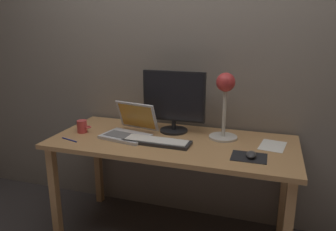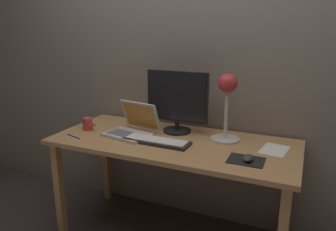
{
  "view_description": "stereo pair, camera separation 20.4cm",
  "coord_description": "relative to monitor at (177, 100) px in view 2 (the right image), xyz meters",
  "views": [
    {
      "loc": [
        0.59,
        -1.92,
        1.47
      ],
      "look_at": [
        -0.01,
        -0.05,
        0.92
      ],
      "focal_mm": 34.61,
      "sensor_mm": 36.0,
      "label": 1
    },
    {
      "loc": [
        0.78,
        -1.85,
        1.47
      ],
      "look_at": [
        -0.01,
        -0.05,
        0.92
      ],
      "focal_mm": 34.61,
      "sensor_mm": 36.0,
      "label": 2
    }
  ],
  "objects": [
    {
      "name": "desk_lamp",
      "position": [
        0.36,
        -0.04,
        0.06
      ],
      "size": [
        0.19,
        0.19,
        0.44
      ],
      "color": "beige",
      "rests_on": "desk"
    },
    {
      "name": "mousepad",
      "position": [
        0.55,
        -0.32,
        -0.23
      ],
      "size": [
        0.2,
        0.16,
        0.0
      ],
      "primitive_type": "cube",
      "color": "black",
      "rests_on": "desk"
    },
    {
      "name": "paper_sheet_by_keyboard",
      "position": [
        0.67,
        -0.08,
        -0.23
      ],
      "size": [
        0.18,
        0.23,
        0.0
      ],
      "primitive_type": "cube",
      "rotation": [
        0.0,
        0.0,
        -0.16
      ],
      "color": "white",
      "rests_on": "desk"
    },
    {
      "name": "desk",
      "position": [
        0.04,
        -0.18,
        -0.31
      ],
      "size": [
        1.6,
        0.7,
        0.74
      ],
      "color": "tan",
      "rests_on": "ground"
    },
    {
      "name": "coffee_mug",
      "position": [
        -0.61,
        -0.22,
        -0.19
      ],
      "size": [
        0.11,
        0.07,
        0.09
      ],
      "color": "#CC3F3F",
      "rests_on": "desk"
    },
    {
      "name": "mouse",
      "position": [
        0.56,
        -0.32,
        -0.21
      ],
      "size": [
        0.06,
        0.1,
        0.03
      ],
      "primitive_type": "ellipsoid",
      "color": "#38383A",
      "rests_on": "mousepad"
    },
    {
      "name": "back_wall",
      "position": [
        0.04,
        0.22,
        0.33
      ],
      "size": [
        4.8,
        0.06,
        2.6
      ],
      "primitive_type": "cube",
      "color": "gray",
      "rests_on": "ground"
    },
    {
      "name": "pen",
      "position": [
        -0.6,
        -0.39,
        -0.23
      ],
      "size": [
        0.14,
        0.05,
        0.01
      ],
      "primitive_type": "cylinder",
      "rotation": [
        0.0,
        1.57,
        -0.3
      ],
      "color": "#2633A5",
      "rests_on": "desk"
    },
    {
      "name": "keyboard_main",
      "position": [
        -0.03,
        -0.26,
        -0.22
      ],
      "size": [
        0.44,
        0.15,
        0.03
      ],
      "color": "#28282B",
      "rests_on": "desk"
    },
    {
      "name": "laptop",
      "position": [
        -0.26,
        -0.16,
        -0.17
      ],
      "size": [
        0.36,
        0.34,
        0.22
      ],
      "color": "silver",
      "rests_on": "desk"
    },
    {
      "name": "monitor",
      "position": [
        0.0,
        0.0,
        0.0
      ],
      "size": [
        0.44,
        0.2,
        0.43
      ],
      "color": "black",
      "rests_on": "desk"
    }
  ]
}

